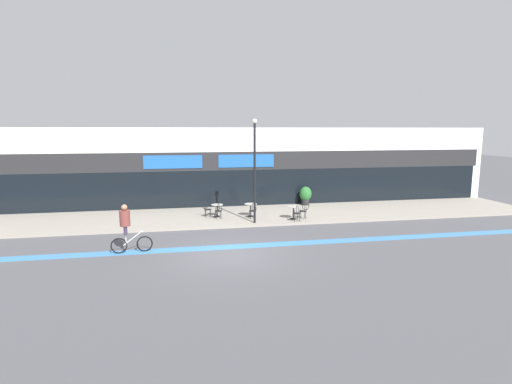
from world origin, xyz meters
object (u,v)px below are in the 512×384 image
object	(u,v)px
bistro_table_1	(251,207)
bistro_table_0	(217,208)
cafe_chair_0_side	(206,208)
lamp_post	(255,164)
cafe_chair_2_side	(304,210)
bistro_table_2	(293,210)
cyclist_0	(127,225)
cafe_chair_0_near	(218,210)
cafe_chair_2_near	(297,212)
cafe_chair_1_near	(253,210)
planter_pot	(305,195)

from	to	relation	value
bistro_table_1	bistro_table_0	bearing A→B (deg)	169.94
cafe_chair_0_side	lamp_post	bearing A→B (deg)	-42.56
cafe_chair_2_side	bistro_table_2	bearing A→B (deg)	1.93
cyclist_0	cafe_chair_0_side	bearing A→B (deg)	52.16
bistro_table_1	cafe_chair_0_side	distance (m)	2.57
cafe_chair_0_side	lamp_post	distance (m)	4.16
bistro_table_0	lamp_post	xyz separation A→B (m)	(1.85, -1.99, 2.70)
cafe_chair_0_side	cafe_chair_2_side	size ratio (longest dim) A/B	1.00
bistro_table_0	cafe_chair_0_near	bearing A→B (deg)	-89.34
lamp_post	bistro_table_1	bearing A→B (deg)	87.43
bistro_table_0	cafe_chair_2_near	distance (m)	4.70
cafe_chair_1_near	bistro_table_2	bearing A→B (deg)	-107.92
cafe_chair_2_side	cafe_chair_2_near	bearing A→B (deg)	47.28
cafe_chair_0_side	bistro_table_0	bearing A→B (deg)	-3.37
cafe_chair_1_near	cafe_chair_2_near	bearing A→B (deg)	-121.81
cafe_chair_0_side	bistro_table_1	bearing A→B (deg)	-11.36
bistro_table_0	cafe_chair_2_side	xyz separation A→B (m)	(4.82, -1.49, 0.01)
cafe_chair_1_near	cafe_chair_2_near	world-z (taller)	same
cafe_chair_0_near	planter_pot	distance (m)	6.91
bistro_table_1	cafe_chair_2_side	size ratio (longest dim) A/B	0.83
cafe_chair_1_near	lamp_post	size ratio (longest dim) A/B	0.16
bistro_table_2	planter_pot	size ratio (longest dim) A/B	0.58
cafe_chair_2_side	cyclist_0	size ratio (longest dim) A/B	0.43
bistro_table_2	bistro_table_0	bearing A→B (deg)	160.49
cafe_chair_1_near	cyclist_0	size ratio (longest dim) A/B	0.43
cafe_chair_0_near	cafe_chair_2_side	xyz separation A→B (m)	(4.81, -0.86, 0.00)
bistro_table_1	planter_pot	distance (m)	5.10
cafe_chair_2_near	cafe_chair_2_side	size ratio (longest dim) A/B	1.00
cafe_chair_1_near	planter_pot	world-z (taller)	planter_pot
bistro_table_2	cafe_chair_0_near	size ratio (longest dim) A/B	0.81
lamp_post	planter_pot	bearing A→B (deg)	45.93
bistro_table_1	bistro_table_2	xyz separation A→B (m)	(2.26, -1.14, -0.02)
cafe_chair_0_side	lamp_post	world-z (taller)	lamp_post
cafe_chair_0_side	planter_pot	xyz separation A→B (m)	(6.80, 2.48, 0.17)
cafe_chair_2_near	cafe_chair_2_side	xyz separation A→B (m)	(0.62, 0.62, 0.00)
cafe_chair_0_side	cafe_chair_2_side	world-z (taller)	same
cafe_chair_0_near	cafe_chair_1_near	xyz separation A→B (m)	(1.93, -0.34, 0.00)
cafe_chair_2_near	cyclist_0	size ratio (longest dim) A/B	0.43
bistro_table_0	cyclist_0	xyz separation A→B (m)	(-4.34, -5.90, 0.58)
cafe_chair_2_side	cafe_chair_0_side	bearing A→B (deg)	-13.04
cyclist_0	bistro_table_0	bearing A→B (deg)	48.04
planter_pot	cafe_chair_2_side	bearing A→B (deg)	-108.94
cafe_chair_2_near	bistro_table_0	bearing A→B (deg)	59.67
cafe_chair_2_near	cafe_chair_2_side	bearing A→B (deg)	-48.55
bistro_table_2	cafe_chair_0_side	distance (m)	5.04
planter_pot	cyclist_0	bearing A→B (deg)	-141.48
cafe_chair_0_near	cafe_chair_0_side	size ratio (longest dim) A/B	1.00
cafe_chair_2_side	planter_pot	size ratio (longest dim) A/B	0.72
bistro_table_2	lamp_post	distance (m)	3.60
cafe_chair_2_side	lamp_post	bearing A→B (deg)	11.85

